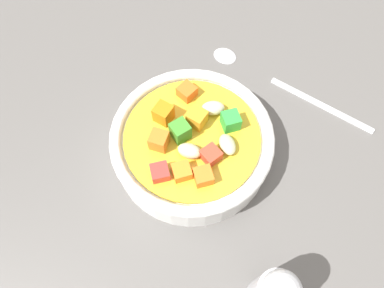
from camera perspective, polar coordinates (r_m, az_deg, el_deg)
ground_plane at (r=43.38cm, az=-0.00°, el=-1.84°), size 140.00×140.00×2.00cm
soup_bowl_main at (r=40.20cm, az=0.00°, el=0.24°), size 17.87×17.87×6.09cm
spoon at (r=48.50cm, az=13.50°, el=9.59°), size 22.64×2.73×0.82cm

